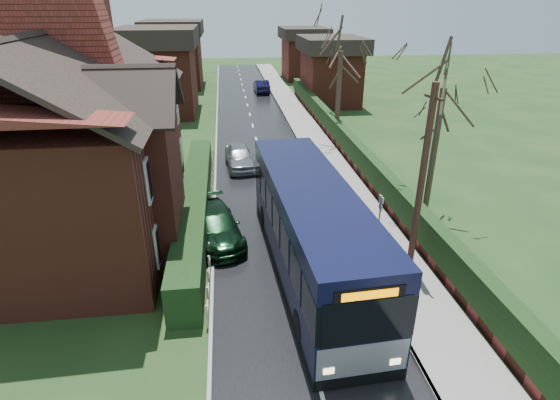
{
  "coord_description": "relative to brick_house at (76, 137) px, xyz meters",
  "views": [
    {
      "loc": [
        -2.19,
        -14.48,
        9.81
      ],
      "look_at": [
        -0.04,
        2.79,
        1.8
      ],
      "focal_mm": 28.0,
      "sensor_mm": 36.0,
      "label": 1
    }
  ],
  "objects": [
    {
      "name": "kerb_right",
      "position": [
        11.78,
        5.22,
        -4.31
      ],
      "size": [
        0.12,
        100.0,
        0.14
      ],
      "primitive_type": "cube",
      "color": "gray",
      "rests_on": "ground"
    },
    {
      "name": "car_distant",
      "position": [
        10.73,
        31.76,
        -3.65
      ],
      "size": [
        1.67,
        4.43,
        1.44
      ],
      "primitive_type": "imported",
      "rotation": [
        0.0,
        0.0,
        3.17
      ],
      "color": "black",
      "rests_on": "ground"
    },
    {
      "name": "car_green",
      "position": [
        5.83,
        -1.95,
        -3.68
      ],
      "size": [
        2.86,
        5.06,
        1.38
      ],
      "primitive_type": "imported",
      "rotation": [
        0.0,
        0.0,
        0.2
      ],
      "color": "black",
      "rests_on": "ground"
    },
    {
      "name": "tree_house_side",
      "position": [
        -4.25,
        9.96,
        3.49
      ],
      "size": [
        4.63,
        4.63,
        10.52
      ],
      "color": "#34271E",
      "rests_on": "ground"
    },
    {
      "name": "bus_stop_sign",
      "position": [
        12.73,
        -3.5,
        -2.75
      ],
      "size": [
        0.07,
        0.37,
        2.47
      ],
      "rotation": [
        0.0,
        0.0,
        0.04
      ],
      "color": "slate",
      "rests_on": "ground"
    },
    {
      "name": "tree_right_far",
      "position": [
        14.73,
        12.05,
        2.6
      ],
      "size": [
        4.84,
        4.84,
        9.34
      ],
      "color": "#382921",
      "rests_on": "ground"
    },
    {
      "name": "pavement",
      "position": [
        12.98,
        5.22,
        -4.31
      ],
      "size": [
        2.5,
        100.0,
        0.14
      ],
      "primitive_type": "cube",
      "color": "slate",
      "rests_on": "ground"
    },
    {
      "name": "brick_house",
      "position": [
        0.0,
        0.0,
        0.0
      ],
      "size": [
        9.3,
        14.6,
        10.3
      ],
      "color": "maroon",
      "rests_on": "ground"
    },
    {
      "name": "tree_right_near",
      "position": [
        16.32,
        -0.38,
        2.25
      ],
      "size": [
        4.11,
        4.11,
        8.87
      ],
      "color": "#352B1F",
      "rests_on": "ground"
    },
    {
      "name": "ground",
      "position": [
        8.73,
        -4.78,
        -4.38
      ],
      "size": [
        140.0,
        140.0,
        0.0
      ],
      "primitive_type": "plane",
      "color": "#31481F",
      "rests_on": "ground"
    },
    {
      "name": "kerb_left",
      "position": [
        5.68,
        5.22,
        -4.33
      ],
      "size": [
        0.12,
        100.0,
        0.1
      ],
      "primitive_type": "cube",
      "color": "gray",
      "rests_on": "ground"
    },
    {
      "name": "bus",
      "position": [
        9.54,
        -4.82,
        -2.58
      ],
      "size": [
        3.38,
        12.06,
        3.63
      ],
      "rotation": [
        0.0,
        0.0,
        0.06
      ],
      "color": "black",
      "rests_on": "ground"
    },
    {
      "name": "picket_fence",
      "position": [
        5.58,
        0.22,
        -3.93
      ],
      "size": [
        0.1,
        16.0,
        0.9
      ],
      "primitive_type": null,
      "color": "tan",
      "rests_on": "ground"
    },
    {
      "name": "right_wall_hedge",
      "position": [
        14.53,
        5.22,
        -3.36
      ],
      "size": [
        0.6,
        50.0,
        1.8
      ],
      "color": "maroon",
      "rests_on": "ground"
    },
    {
      "name": "telegraph_pole",
      "position": [
        13.53,
        -5.18,
        -0.67
      ],
      "size": [
        0.28,
        0.94,
        7.32
      ],
      "rotation": [
        0.0,
        0.0,
        0.21
      ],
      "color": "#331C16",
      "rests_on": "ground"
    },
    {
      "name": "car_silver",
      "position": [
        7.23,
        7.22,
        -3.66
      ],
      "size": [
        2.02,
        4.3,
        1.42
      ],
      "primitive_type": "imported",
      "rotation": [
        0.0,
        0.0,
        0.08
      ],
      "color": "#A9A9AE",
      "rests_on": "ground"
    },
    {
      "name": "front_hedge",
      "position": [
        4.83,
        0.22,
        -3.58
      ],
      "size": [
        1.2,
        16.0,
        1.6
      ],
      "primitive_type": "cube",
      "color": "black",
      "rests_on": "ground"
    },
    {
      "name": "road",
      "position": [
        8.73,
        5.22,
        -4.37
      ],
      "size": [
        6.0,
        100.0,
        0.02
      ],
      "primitive_type": "cube",
      "color": "black",
      "rests_on": "ground"
    }
  ]
}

